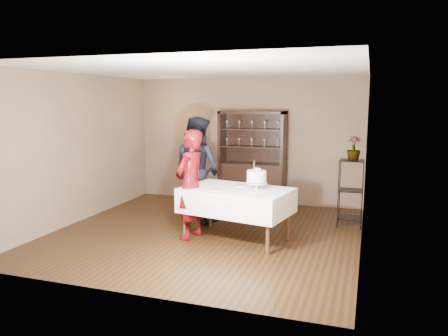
# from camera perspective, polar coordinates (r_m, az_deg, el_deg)

# --- Properties ---
(floor) EXTENTS (5.00, 5.00, 0.00)m
(floor) POSITION_cam_1_polar(r_m,az_deg,el_deg) (7.48, -2.34, -8.44)
(floor) COLOR black
(floor) RESTS_ON ground
(ceiling) EXTENTS (5.00, 5.00, 0.00)m
(ceiling) POSITION_cam_1_polar(r_m,az_deg,el_deg) (7.16, -2.48, 12.66)
(ceiling) COLOR silver
(ceiling) RESTS_ON back_wall
(back_wall) EXTENTS (5.00, 0.02, 2.70)m
(back_wall) POSITION_cam_1_polar(r_m,az_deg,el_deg) (9.56, 2.96, 3.58)
(back_wall) COLOR brown
(back_wall) RESTS_ON floor
(wall_left) EXTENTS (0.02, 5.00, 2.70)m
(wall_left) POSITION_cam_1_polar(r_m,az_deg,el_deg) (8.42, -18.53, 2.43)
(wall_left) COLOR brown
(wall_left) RESTS_ON floor
(wall_right) EXTENTS (0.02, 5.00, 2.70)m
(wall_right) POSITION_cam_1_polar(r_m,az_deg,el_deg) (6.73, 17.90, 0.98)
(wall_right) COLOR brown
(wall_right) RESTS_ON floor
(china_hutch) EXTENTS (1.40, 0.48, 2.00)m
(china_hutch) POSITION_cam_1_polar(r_m,az_deg,el_deg) (9.36, 3.69, -0.77)
(china_hutch) COLOR black
(china_hutch) RESTS_ON floor
(plant_etagere) EXTENTS (0.42, 0.42, 1.20)m
(plant_etagere) POSITION_cam_1_polar(r_m,az_deg,el_deg) (8.03, 16.22, -2.79)
(plant_etagere) COLOR black
(plant_etagere) RESTS_ON floor
(cake_table) EXTENTS (1.84, 1.33, 0.84)m
(cake_table) POSITION_cam_1_polar(r_m,az_deg,el_deg) (6.97, 1.63, -4.26)
(cake_table) COLOR white
(cake_table) RESTS_ON floor
(woman) EXTENTS (0.54, 0.71, 1.77)m
(woman) POSITION_cam_1_polar(r_m,az_deg,el_deg) (7.03, -4.41, -2.16)
(woman) COLOR #3E0509
(woman) RESTS_ON floor
(man) EXTENTS (1.15, 1.04, 1.93)m
(man) POSITION_cam_1_polar(r_m,az_deg,el_deg) (8.02, -3.49, -0.18)
(man) COLOR black
(man) RESTS_ON floor
(cake) EXTENTS (0.34, 0.34, 0.47)m
(cake) POSITION_cam_1_polar(r_m,az_deg,el_deg) (6.84, 4.27, -1.25)
(cake) COLOR silver
(cake) RESTS_ON cake_table
(plate_near) EXTENTS (0.25, 0.25, 0.01)m
(plate_near) POSITION_cam_1_polar(r_m,az_deg,el_deg) (6.78, -1.05, -2.85)
(plate_near) COLOR silver
(plate_near) RESTS_ON cake_table
(plate_far) EXTENTS (0.19, 0.19, 0.01)m
(plate_far) POSITION_cam_1_polar(r_m,az_deg,el_deg) (7.08, 2.08, -2.36)
(plate_far) COLOR silver
(plate_far) RESTS_ON cake_table
(potted_plant) EXTENTS (0.25, 0.25, 0.42)m
(potted_plant) POSITION_cam_1_polar(r_m,az_deg,el_deg) (7.93, 16.59, 2.50)
(potted_plant) COLOR #496D34
(potted_plant) RESTS_ON plant_etagere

